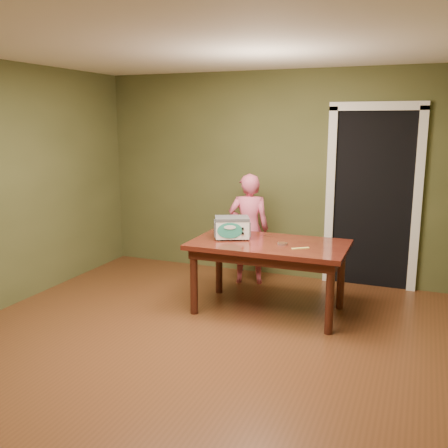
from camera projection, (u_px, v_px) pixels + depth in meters
name	position (u px, v px, depth m)	size (l,w,h in m)	color
floor	(183.00, 352.00, 4.37)	(5.00, 5.00, 0.00)	#5A3019
room_shell	(179.00, 156.00, 4.02)	(4.52, 5.02, 2.61)	brown
doorway	(375.00, 197.00, 6.21)	(1.10, 0.66, 2.25)	black
dining_table	(269.00, 252.00, 5.18)	(1.61, 0.92, 0.75)	#3E130E
toy_oven	(232.00, 227.00, 5.30)	(0.44, 0.38, 0.23)	#4C4F54
baking_pan	(282.00, 244.00, 5.06)	(0.10, 0.10, 0.02)	silver
spatula	(300.00, 248.00, 4.90)	(0.18, 0.03, 0.01)	#F7F56B
child	(249.00, 229.00, 6.12)	(0.50, 0.33, 1.36)	#D9597A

